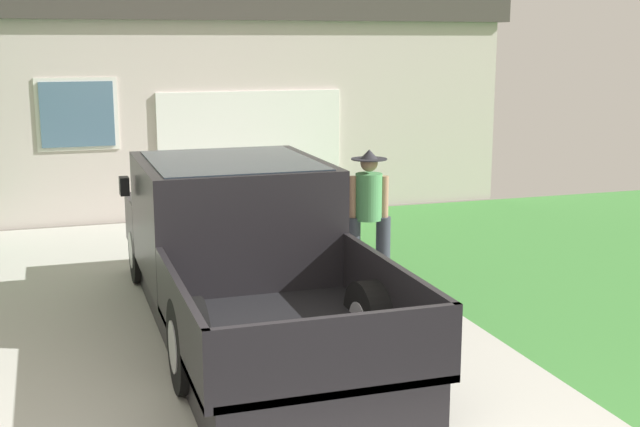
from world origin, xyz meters
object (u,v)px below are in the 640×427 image
object	(u,v)px
house_with_garage	(222,78)
handbag	(367,291)
pickup_truck	(237,248)
person_with_hat	(368,218)

from	to	relation	value
house_with_garage	handbag	bearing A→B (deg)	-90.65
handbag	house_with_garage	bearing A→B (deg)	89.35
handbag	house_with_garage	xyz separation A→B (m)	(0.09, 8.24, 1.99)
pickup_truck	house_with_garage	distance (m)	8.44
pickup_truck	person_with_hat	distance (m)	1.60
handbag	house_with_garage	world-z (taller)	house_with_garage
pickup_truck	handbag	distance (m)	1.56
person_with_hat	house_with_garage	xyz separation A→B (m)	(-0.03, 7.92, 1.23)
pickup_truck	house_with_garage	size ratio (longest dim) A/B	0.60
person_with_hat	house_with_garage	distance (m)	8.01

